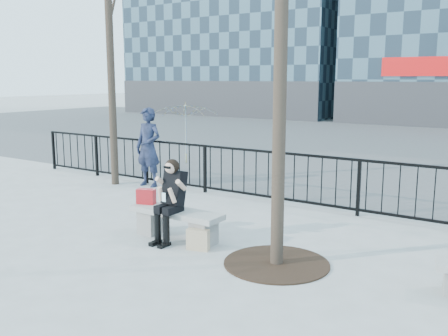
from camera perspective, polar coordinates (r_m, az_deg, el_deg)
The scene contains 10 objects.
ground at distance 8.30m, azimuth -5.43°, elevation -8.04°, with size 120.00×120.00×0.00m, color gray.
street_surface at distance 21.83m, azimuth 20.32°, elevation 2.78°, with size 60.00×23.00×0.01m, color #474747.
railing at distance 10.58m, azimuth 4.84°, elevation -0.94°, with size 14.00×0.06×1.10m.
tree_grate at distance 7.23m, azimuth 6.02°, elevation -10.78°, with size 1.50×1.50×0.02m, color black.
bench_main at distance 8.21m, azimuth -5.46°, elevation -6.04°, with size 1.65×0.46×0.49m.
seated_woman at distance 8.00m, azimuth -6.23°, elevation -3.77°, with size 0.50×0.64×1.34m.
handbag at distance 8.58m, azimuth -8.90°, elevation -3.23°, with size 0.31×0.15×0.26m, color #B3161B.
shopping_bag at distance 7.70m, azimuth -2.99°, elevation -8.19°, with size 0.35×0.13×0.33m, color beige.
standing_man at distance 12.17m, azimuth -8.64°, elevation 2.36°, with size 0.70×0.46×1.91m, color black.
vendor_umbrella at distance 15.29m, azimuth -4.50°, elevation 4.00°, with size 2.06×2.10×1.89m, color gold.
Camera 1 is at (5.02, -6.09, 2.60)m, focal length 40.00 mm.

